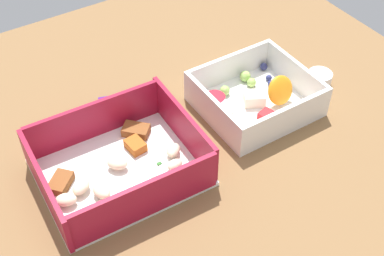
{
  "coord_description": "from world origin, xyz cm",
  "views": [
    {
      "loc": [
        -28.06,
        -41.86,
        52.79
      ],
      "look_at": [
        -1.1,
        0.46,
        4.0
      ],
      "focal_mm": 48.45,
      "sensor_mm": 36.0,
      "label": 1
    }
  ],
  "objects_px": {
    "candy_bar": "(123,102)",
    "paper_cup_liner": "(321,80)",
    "fruit_bowl": "(254,98)",
    "pasta_container": "(119,165)"
  },
  "relations": [
    {
      "from": "fruit_bowl",
      "to": "candy_bar",
      "type": "relative_size",
      "value": 2.22
    },
    {
      "from": "fruit_bowl",
      "to": "paper_cup_liner",
      "type": "xyz_separation_m",
      "value": [
        0.12,
        -0.01,
        -0.01
      ]
    },
    {
      "from": "candy_bar",
      "to": "paper_cup_liner",
      "type": "relative_size",
      "value": 1.88
    },
    {
      "from": "pasta_container",
      "to": "paper_cup_liner",
      "type": "height_order",
      "value": "pasta_container"
    },
    {
      "from": "pasta_container",
      "to": "candy_bar",
      "type": "distance_m",
      "value": 0.14
    },
    {
      "from": "candy_bar",
      "to": "paper_cup_liner",
      "type": "bearing_deg",
      "value": -23.43
    },
    {
      "from": "pasta_container",
      "to": "paper_cup_liner",
      "type": "bearing_deg",
      "value": 2.05
    },
    {
      "from": "pasta_container",
      "to": "paper_cup_liner",
      "type": "xyz_separation_m",
      "value": [
        0.34,
        -0.0,
        -0.01
      ]
    },
    {
      "from": "pasta_container",
      "to": "paper_cup_liner",
      "type": "distance_m",
      "value": 0.34
    },
    {
      "from": "fruit_bowl",
      "to": "paper_cup_liner",
      "type": "bearing_deg",
      "value": -6.69
    }
  ]
}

